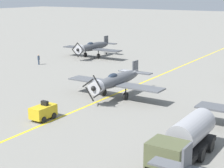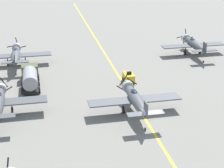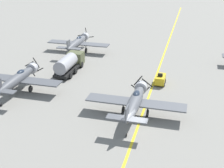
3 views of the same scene
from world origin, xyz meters
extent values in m
plane|color=gray|center=(0.00, 0.00, 0.00)|extent=(400.00, 400.00, 0.00)
cube|color=yellow|center=(0.00, 0.00, 0.00)|extent=(0.30, 160.00, 0.01)
ellipsoid|color=#4D4F55|center=(16.16, 24.49, 2.05)|extent=(1.50, 9.50, 1.42)
cylinder|color=#B7B7BC|center=(16.16, 28.94, 2.05)|extent=(1.58, 0.90, 1.58)
ellipsoid|color=#232D3D|center=(16.16, 25.63, 2.61)|extent=(0.80, 1.70, 0.76)
cube|color=#4D4F55|center=(16.16, 25.25, 1.71)|extent=(12.00, 2.10, 0.16)
cube|color=#4D4F55|center=(16.16, 20.40, 2.20)|extent=(4.40, 1.10, 0.12)
cube|color=#4D4F55|center=(16.16, 20.40, 2.85)|extent=(0.14, 1.30, 1.60)
sphere|color=black|center=(16.16, 29.44, 2.05)|extent=(0.56, 0.56, 0.56)
cube|color=black|center=(15.31, 29.44, 2.24)|extent=(1.74, 0.06, 0.52)
cube|color=black|center=(15.97, 29.44, 1.20)|extent=(0.52, 0.06, 1.74)
cube|color=black|center=(17.01, 29.44, 1.86)|extent=(1.74, 0.06, 0.52)
cube|color=black|center=(16.35, 29.44, 2.90)|extent=(0.52, 0.06, 1.74)
cylinder|color=black|center=(14.66, 25.25, 1.08)|extent=(0.14, 0.14, 1.26)
cylinder|color=black|center=(14.66, 25.25, 0.45)|extent=(0.22, 0.90, 0.90)
cylinder|color=black|center=(17.66, 25.25, 1.08)|extent=(0.14, 0.14, 1.26)
cylinder|color=black|center=(17.66, 25.25, 0.45)|extent=(0.22, 0.90, 0.90)
cylinder|color=black|center=(16.16, 20.34, 0.18)|extent=(0.12, 0.36, 0.36)
ellipsoid|color=#55585D|center=(-0.81, 3.52, 2.05)|extent=(1.50, 9.50, 1.42)
cylinder|color=#B7B7BC|center=(-0.81, 7.97, 2.05)|extent=(1.58, 0.90, 1.58)
ellipsoid|color=#232D3D|center=(-0.81, 4.66, 2.61)|extent=(0.80, 1.70, 0.76)
cube|color=#55585D|center=(-0.81, 4.28, 1.71)|extent=(12.00, 2.10, 0.16)
cube|color=#55585D|center=(-0.81, -0.57, 2.20)|extent=(4.40, 1.10, 0.12)
cube|color=#55585D|center=(-0.81, -0.57, 2.85)|extent=(0.14, 1.30, 1.60)
sphere|color=black|center=(-0.81, 8.47, 2.05)|extent=(0.56, 0.56, 0.56)
cube|color=black|center=(-0.30, 8.47, 1.34)|extent=(1.14, 0.06, 1.50)
cube|color=black|center=(-0.11, 8.47, 2.56)|extent=(1.50, 0.06, 1.14)
cube|color=black|center=(-1.33, 8.47, 2.76)|extent=(1.14, 0.06, 1.50)
cube|color=black|center=(-1.52, 8.47, 1.54)|extent=(1.50, 0.06, 1.14)
cylinder|color=black|center=(-2.31, 4.28, 1.08)|extent=(0.14, 0.14, 1.26)
cylinder|color=black|center=(-2.31, 4.28, 0.45)|extent=(0.22, 0.90, 0.90)
cylinder|color=black|center=(0.69, 4.28, 1.08)|extent=(0.14, 0.14, 1.26)
cylinder|color=black|center=(0.69, 4.28, 0.45)|extent=(0.22, 0.90, 0.90)
cylinder|color=black|center=(-0.81, -0.63, 0.18)|extent=(0.12, 0.36, 0.36)
cube|color=black|center=(-15.89, -8.96, 2.91)|extent=(0.43, 0.06, 1.75)
ellipsoid|color=#585A5F|center=(-16.17, 25.07, 2.05)|extent=(1.50, 9.50, 1.42)
cylinder|color=#B7B7BC|center=(-16.17, 29.52, 2.05)|extent=(1.58, 0.90, 1.58)
ellipsoid|color=#232D3D|center=(-16.17, 26.21, 2.61)|extent=(0.80, 1.70, 0.76)
cube|color=#585A5F|center=(-16.17, 25.83, 1.71)|extent=(12.00, 2.10, 0.16)
cube|color=#585A5F|center=(-16.17, 20.98, 2.20)|extent=(4.40, 1.10, 0.12)
cube|color=#585A5F|center=(-16.17, 20.98, 2.85)|extent=(0.14, 1.30, 1.60)
sphere|color=black|center=(-16.17, 30.02, 2.05)|extent=(0.56, 0.56, 0.56)
cube|color=black|center=(-15.31, 30.02, 1.90)|extent=(1.75, 0.06, 0.44)
cube|color=black|center=(-16.02, 30.02, 2.91)|extent=(0.44, 0.06, 1.75)
cube|color=black|center=(-17.03, 30.02, 2.20)|extent=(1.75, 0.06, 0.44)
cube|color=black|center=(-16.32, 30.02, 1.19)|extent=(0.44, 0.06, 1.75)
cylinder|color=black|center=(-17.67, 25.83, 1.08)|extent=(0.14, 0.14, 1.26)
cylinder|color=black|center=(-17.67, 25.83, 0.45)|extent=(0.22, 0.90, 0.90)
cylinder|color=black|center=(-14.67, 25.83, 1.08)|extent=(0.14, 0.14, 1.26)
cylinder|color=black|center=(-14.67, 25.83, 0.45)|extent=(0.22, 0.90, 0.90)
cylinder|color=black|center=(-16.17, 20.92, 0.18)|extent=(0.12, 0.36, 0.36)
cylinder|color=#B7B7BC|center=(-17.78, 10.66, 2.05)|extent=(1.58, 0.90, 1.58)
sphere|color=black|center=(-17.78, 11.16, 2.05)|extent=(0.56, 0.56, 0.56)
cube|color=black|center=(-17.03, 11.16, 1.60)|extent=(1.57, 0.06, 1.02)
cube|color=black|center=(-17.34, 11.16, 2.80)|extent=(1.02, 0.06, 1.57)
cylinder|color=black|center=(-16.28, 6.97, 1.08)|extent=(0.14, 0.14, 1.26)
cylinder|color=black|center=(-16.28, 6.97, 0.45)|extent=(0.22, 0.90, 0.90)
cube|color=black|center=(-13.88, 15.48, 0.62)|extent=(2.25, 8.00, 0.40)
cube|color=#515638|center=(-13.88, 18.44, 1.42)|extent=(2.50, 2.08, 2.00)
cylinder|color=#9E9EA3|center=(-13.88, 14.16, 1.93)|extent=(2.10, 4.96, 2.10)
cylinder|color=black|center=(-15.07, 17.96, 0.50)|extent=(0.30, 1.00, 1.00)
cylinder|color=black|center=(-12.69, 17.96, 0.50)|extent=(0.30, 1.00, 1.00)
cylinder|color=black|center=(-15.07, 15.08, 0.50)|extent=(0.30, 1.00, 1.00)
cylinder|color=black|center=(-12.69, 15.08, 0.50)|extent=(0.30, 1.00, 1.00)
cylinder|color=black|center=(-15.07, 13.00, 0.50)|extent=(0.30, 1.00, 1.00)
cylinder|color=black|center=(-12.69, 13.00, 0.50)|extent=(0.30, 1.00, 1.00)
cube|color=gold|center=(0.95, 14.36, 0.80)|extent=(1.40, 2.60, 1.10)
cube|color=black|center=(0.95, 14.10, 1.57)|extent=(0.70, 0.36, 0.44)
cylinder|color=black|center=(0.26, 15.07, 0.30)|extent=(0.20, 0.60, 0.60)
cylinder|color=black|center=(1.64, 15.07, 0.30)|extent=(0.20, 0.60, 0.60)
cylinder|color=black|center=(0.26, 13.64, 0.30)|extent=(0.20, 0.60, 0.60)
cylinder|color=black|center=(1.64, 13.64, 0.30)|extent=(0.20, 0.60, 0.60)
camera|label=1|loc=(-23.09, 39.63, 11.99)|focal=60.00mm
camera|label=2|loc=(-12.59, -37.53, 22.13)|focal=60.00mm
camera|label=3|loc=(5.01, -28.42, 18.74)|focal=50.00mm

